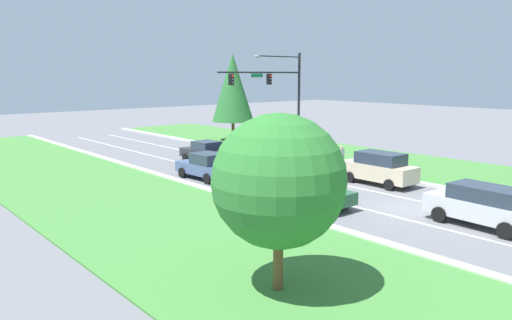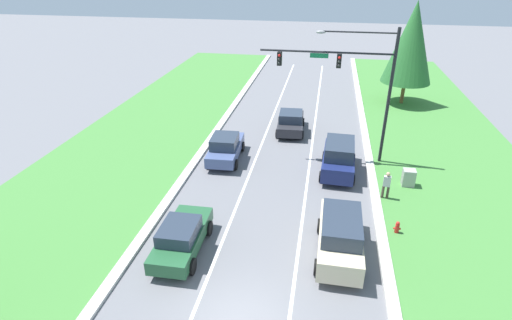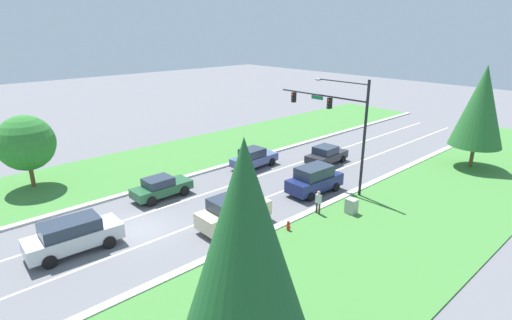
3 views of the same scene
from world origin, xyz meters
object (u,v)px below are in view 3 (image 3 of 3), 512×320
Objects in this scene: charcoal_sedan at (326,155)px; slate_blue_sedan at (254,158)px; champagne_suv at (234,211)px; fire_hydrant at (288,226)px; oak_near_left_tree at (26,143)px; navy_suv at (314,179)px; pedestrian at (318,202)px; traffic_signal_mast at (339,116)px; forest_sedan at (161,187)px; silver_suv at (73,235)px; conifer_far_right_tree at (245,252)px; utility_cabinet at (351,207)px; conifer_near_right_tree at (481,106)px.

charcoal_sedan is 0.97× the size of slate_blue_sedan.
champagne_suv reaches higher than slate_blue_sedan.
oak_near_left_tree is at bearing -152.69° from fire_hydrant.
navy_suv is 3.74m from pedestrian.
traffic_signal_mast is 9.28m from slate_blue_sedan.
forest_sedan is 11.41m from pedestrian.
slate_blue_sedan reaches higher than forest_sedan.
navy_suv is at bearing -6.71° from slate_blue_sedan.
fire_hydrant is at bearing 102.72° from pedestrian.
fire_hydrant is (6.53, 10.44, -0.66)m from silver_suv.
slate_blue_sedan is 24.03m from conifer_far_right_tree.
slate_blue_sedan is (-3.61, 16.81, -0.13)m from silver_suv.
traffic_signal_mast is 0.93× the size of conifer_far_right_tree.
silver_suv is 8.02m from forest_sedan.
utility_cabinet is (7.61, -7.09, -0.28)m from charcoal_sedan.
navy_suv reaches higher than slate_blue_sedan.
charcoal_sedan is at bearing 76.23° from forest_sedan.
conifer_far_right_tree is (17.22, -16.03, 4.89)m from slate_blue_sedan.
silver_suv is (-3.75, -8.42, -0.05)m from champagne_suv.
forest_sedan is at bearing 158.79° from conifer_far_right_tree.
conifer_near_right_tree reaches higher than silver_suv.
silver_suv is 17.14m from utility_cabinet.
utility_cabinet is (4.04, -1.03, -0.52)m from navy_suv.
champagne_suv is at bearing 142.27° from conifer_far_right_tree.
traffic_signal_mast is 1.96× the size of charcoal_sedan.
traffic_signal_mast is 1.93× the size of forest_sedan.
champagne_suv is 4.46× the size of utility_cabinet.
slate_blue_sedan is 19.84m from conifer_near_right_tree.
oak_near_left_tree is at bearing -144.40° from forest_sedan.
pedestrian is 15.52m from conifer_far_right_tree.
champagne_suv reaches higher than pedestrian.
champagne_suv is 1.09× the size of forest_sedan.
silver_suv is at bearing 73.53° from pedestrian.
pedestrian is 0.18× the size of conifer_far_right_tree.
traffic_signal_mast reaches higher than silver_suv.
conifer_far_right_tree reaches higher than fire_hydrant.
slate_blue_sedan is at bearing 105.05° from silver_suv.
silver_suv is 1.14× the size of slate_blue_sedan.
fire_hydrant is 0.08× the size of conifer_near_right_tree.
navy_suv is 21.93m from oak_near_left_tree.
silver_suv is at bearing -116.93° from utility_cabinet.
oak_near_left_tree reaches higher than slate_blue_sedan.
oak_near_left_tree is at bearing -132.95° from navy_suv.
pedestrian is at bearing -65.94° from traffic_signal_mast.
champagne_suv is at bearing 68.96° from silver_suv.
oak_near_left_tree reaches higher than utility_cabinet.
champagne_suv reaches higher than fire_hydrant.
fire_hydrant is (0.24, -3.15, -0.59)m from pedestrian.
forest_sedan is 0.48× the size of conifer_far_right_tree.
champagne_suv is 6.89× the size of fire_hydrant.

